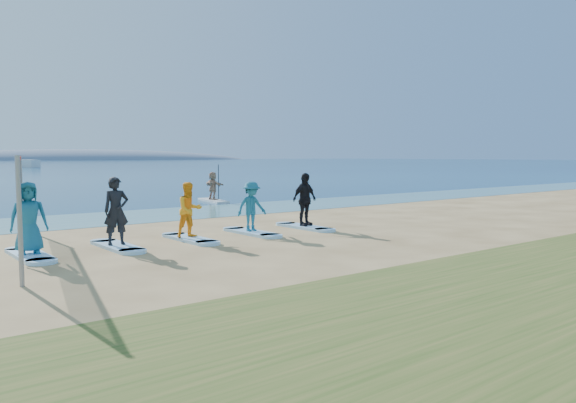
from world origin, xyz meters
TOP-DOWN VIEW (x-y plane):
  - ground at (0.00, 0.00)m, footprint 600.00×600.00m
  - shallow_water at (0.00, 10.50)m, footprint 600.00×600.00m
  - island_ridge at (95.00, 300.00)m, footprint 220.00×56.00m
  - volleyball_net at (-6.18, 4.51)m, footprint 2.13×8.85m
  - paddleboard at (5.73, 14.81)m, footprint 1.21×3.08m
  - paddleboarder at (5.73, 14.81)m, footprint 0.63×1.44m
  - boat_offshore_b at (20.12, 113.28)m, footprint 3.47×5.93m
  - surfboard_0 at (-6.29, 3.34)m, footprint 0.70×2.20m
  - student_0 at (-6.29, 3.34)m, footprint 0.93×0.67m
  - surfboard_1 at (-4.08, 3.34)m, footprint 0.70×2.20m
  - student_1 at (-4.08, 3.34)m, footprint 0.71×0.50m
  - surfboard_2 at (-1.87, 3.34)m, footprint 0.70×2.20m
  - student_2 at (-1.87, 3.34)m, footprint 0.80×0.62m
  - surfboard_3 at (0.33, 3.34)m, footprint 0.70×2.20m
  - student_3 at (0.33, 3.34)m, footprint 1.05×0.65m
  - surfboard_4 at (2.54, 3.34)m, footprint 0.70×2.20m
  - student_4 at (2.54, 3.34)m, footprint 1.11×0.56m

SIDE VIEW (x-z plane):
  - ground at x=0.00m, z-range 0.00..0.00m
  - island_ridge at x=95.00m, z-range -9.00..9.00m
  - boat_offshore_b at x=20.12m, z-range -0.80..0.80m
  - shallow_water at x=0.00m, z-range 0.01..0.01m
  - surfboard_0 at x=-6.29m, z-range 0.00..0.09m
  - surfboard_1 at x=-4.08m, z-range 0.00..0.09m
  - surfboard_2 at x=-1.87m, z-range 0.00..0.09m
  - surfboard_3 at x=0.33m, z-range 0.00..0.09m
  - surfboard_4 at x=2.54m, z-range 0.00..0.09m
  - paddleboard at x=5.73m, z-range 0.00..0.12m
  - paddleboarder at x=5.73m, z-range 0.12..1.62m
  - student_3 at x=0.33m, z-range 0.09..1.67m
  - student_2 at x=-1.87m, z-range 0.09..1.72m
  - student_0 at x=-6.29m, z-range 0.09..1.86m
  - student_4 at x=2.54m, z-range 0.09..1.90m
  - student_1 at x=-4.08m, z-range 0.09..1.92m
  - volleyball_net at x=-6.18m, z-range 0.65..3.15m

